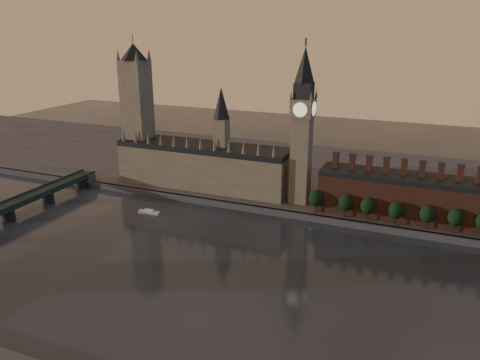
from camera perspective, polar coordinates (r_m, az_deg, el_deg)
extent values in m
plane|color=black|center=(232.66, -2.78, -12.19)|extent=(900.00, 900.00, 0.00)
cube|color=#4C4C51|center=(307.07, 4.40, -3.96)|extent=(900.00, 4.00, 4.00)
cube|color=#4C4C51|center=(388.75, 8.58, 0.72)|extent=(900.00, 180.00, 4.00)
cube|color=#7D7259|center=(347.19, -4.45, 1.50)|extent=(130.00, 30.00, 28.00)
cube|color=black|center=(342.93, -4.52, 4.06)|extent=(130.00, 30.00, 4.00)
cube|color=#7D7259|center=(334.20, -2.26, 5.49)|extent=(9.00, 9.00, 24.00)
cone|color=black|center=(329.87, -2.31, 9.39)|extent=(12.00, 12.00, 22.00)
cone|color=#7D7259|center=(360.29, -14.00, 5.41)|extent=(2.60, 2.60, 10.00)
cone|color=#7D7259|center=(354.12, -12.60, 5.29)|extent=(2.60, 2.60, 10.00)
cone|color=#7D7259|center=(348.16, -11.14, 5.17)|extent=(2.60, 2.60, 10.00)
cone|color=#7D7259|center=(342.44, -9.63, 5.04)|extent=(2.60, 2.60, 10.00)
cone|color=#7D7259|center=(336.96, -8.08, 4.90)|extent=(2.60, 2.60, 10.00)
cone|color=#7D7259|center=(331.74, -6.47, 4.75)|extent=(2.60, 2.60, 10.00)
cone|color=#7D7259|center=(326.79, -4.82, 4.60)|extent=(2.60, 2.60, 10.00)
cone|color=#7D7259|center=(322.11, -3.12, 4.44)|extent=(2.60, 2.60, 10.00)
cone|color=#7D7259|center=(317.74, -1.37, 4.26)|extent=(2.60, 2.60, 10.00)
cone|color=#7D7259|center=(313.66, 0.43, 4.08)|extent=(2.60, 2.60, 10.00)
cone|color=#7D7259|center=(309.91, 2.27, 3.89)|extent=(2.60, 2.60, 10.00)
cone|color=#7D7259|center=(306.48, 4.16, 3.70)|extent=(2.60, 2.60, 10.00)
cube|color=#7D7259|center=(367.50, -12.31, 7.05)|extent=(18.00, 18.00, 90.00)
cone|color=black|center=(361.43, -12.87, 15.00)|extent=(24.00, 24.00, 12.00)
cylinder|color=#232326|center=(361.18, -12.93, 15.95)|extent=(0.50, 0.50, 12.00)
cone|color=#7D7259|center=(359.75, -14.67, 14.54)|extent=(3.00, 3.00, 8.00)
cone|color=#7D7259|center=(350.42, -12.50, 14.61)|extent=(3.00, 3.00, 8.00)
cone|color=#7D7259|center=(372.67, -13.16, 14.76)|extent=(3.00, 3.00, 8.00)
cone|color=#7D7259|center=(363.67, -11.03, 14.82)|extent=(3.00, 3.00, 8.00)
cube|color=#7D7259|center=(312.50, 7.43, 2.35)|extent=(12.00, 12.00, 58.00)
cube|color=#7D7259|center=(304.86, 7.70, 8.69)|extent=(14.00, 14.00, 12.00)
cube|color=#232326|center=(303.26, 7.79, 10.74)|extent=(11.00, 11.00, 10.00)
cone|color=black|center=(301.62, 7.93, 13.75)|extent=(13.00, 13.00, 22.00)
cylinder|color=#232326|center=(300.90, 8.04, 16.32)|extent=(1.00, 1.00, 5.00)
cylinder|color=beige|center=(298.00, 7.34, 8.49)|extent=(9.00, 0.50, 9.00)
cylinder|color=beige|center=(311.74, 8.06, 8.89)|extent=(9.00, 0.50, 9.00)
cylinder|color=beige|center=(306.76, 6.39, 8.80)|extent=(0.50, 9.00, 9.00)
cylinder|color=beige|center=(303.12, 9.03, 8.58)|extent=(0.50, 9.00, 9.00)
cone|color=#7D7259|center=(299.05, 6.22, 10.31)|extent=(2.00, 2.00, 6.00)
cone|color=#7D7259|center=(295.68, 8.68, 10.12)|extent=(2.00, 2.00, 6.00)
cone|color=#7D7259|center=(311.43, 6.92, 10.60)|extent=(2.00, 2.00, 6.00)
cone|color=#7D7259|center=(308.20, 9.28, 10.42)|extent=(2.00, 2.00, 6.00)
cube|color=brown|center=(308.14, 19.95, -2.18)|extent=(110.00, 25.00, 24.00)
cube|color=black|center=(303.94, 20.22, 0.21)|extent=(110.00, 25.00, 3.00)
cube|color=brown|center=(306.96, 11.59, 2.32)|extent=(3.50, 3.50, 9.00)
cube|color=#232326|center=(305.66, 11.65, 3.23)|extent=(4.20, 4.20, 1.00)
cube|color=brown|center=(305.30, 13.51, 2.10)|extent=(3.50, 3.50, 9.00)
cube|color=#232326|center=(303.99, 13.58, 3.01)|extent=(4.20, 4.20, 1.00)
cube|color=brown|center=(303.98, 15.45, 1.87)|extent=(3.50, 3.50, 9.00)
cube|color=#232326|center=(302.66, 15.53, 2.78)|extent=(4.20, 4.20, 1.00)
cube|color=brown|center=(303.02, 17.40, 1.64)|extent=(3.50, 3.50, 9.00)
cube|color=#232326|center=(301.70, 17.49, 2.55)|extent=(4.20, 4.20, 1.00)
cube|color=brown|center=(302.42, 19.36, 1.41)|extent=(3.50, 3.50, 9.00)
cube|color=#232326|center=(301.09, 19.46, 2.32)|extent=(4.20, 4.20, 1.00)
cube|color=brown|center=(302.17, 21.33, 1.17)|extent=(3.50, 3.50, 9.00)
cube|color=#232326|center=(300.85, 21.43, 2.08)|extent=(4.20, 4.20, 1.00)
cube|color=brown|center=(302.29, 23.29, 0.93)|extent=(3.50, 3.50, 9.00)
cube|color=#232326|center=(300.97, 23.41, 1.84)|extent=(4.20, 4.20, 1.00)
cube|color=brown|center=(302.77, 25.25, 0.69)|extent=(3.50, 3.50, 9.00)
cube|color=#232326|center=(301.45, 25.38, 1.60)|extent=(4.20, 4.20, 1.00)
cube|color=brown|center=(303.61, 27.21, 0.45)|extent=(3.50, 3.50, 9.00)
cylinder|color=black|center=(303.97, 9.17, -3.37)|extent=(0.80, 0.80, 6.00)
ellipsoid|color=black|center=(301.66, 9.23, -2.22)|extent=(8.60, 8.60, 10.75)
cylinder|color=black|center=(300.19, 12.66, -3.87)|extent=(0.80, 0.80, 6.00)
ellipsoid|color=black|center=(297.85, 12.75, -2.72)|extent=(8.60, 8.60, 10.75)
cylinder|color=black|center=(298.02, 15.19, -4.25)|extent=(0.80, 0.80, 6.00)
ellipsoid|color=black|center=(295.67, 15.29, -3.08)|extent=(8.60, 8.60, 10.75)
cylinder|color=black|center=(296.39, 18.33, -4.68)|extent=(0.80, 0.80, 6.00)
ellipsoid|color=black|center=(294.02, 18.45, -3.51)|extent=(8.60, 8.60, 10.75)
cylinder|color=black|center=(297.01, 21.71, -5.02)|extent=(0.80, 0.80, 6.00)
ellipsoid|color=black|center=(294.65, 21.85, -3.86)|extent=(8.60, 8.60, 10.75)
cylinder|color=black|center=(298.20, 24.62, -5.32)|extent=(0.80, 0.80, 6.00)
ellipsoid|color=black|center=(295.84, 24.78, -4.16)|extent=(8.60, 8.60, 10.75)
cube|color=#4C4C51|center=(379.69, -18.37, 0.33)|extent=(14.00, 8.00, 6.00)
cylinder|color=#232326|center=(332.67, -26.41, -3.77)|extent=(8.00, 8.00, 7.75)
cylinder|color=#232326|center=(353.94, -22.37, -1.95)|extent=(8.00, 8.00, 7.75)
cylinder|color=#232326|center=(377.08, -18.81, -0.34)|extent=(8.00, 8.00, 7.75)
cube|color=silver|center=(314.89, -11.05, -3.91)|extent=(14.77, 5.65, 1.65)
cube|color=silver|center=(314.36, -11.06, -3.67)|extent=(6.47, 3.74, 1.23)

